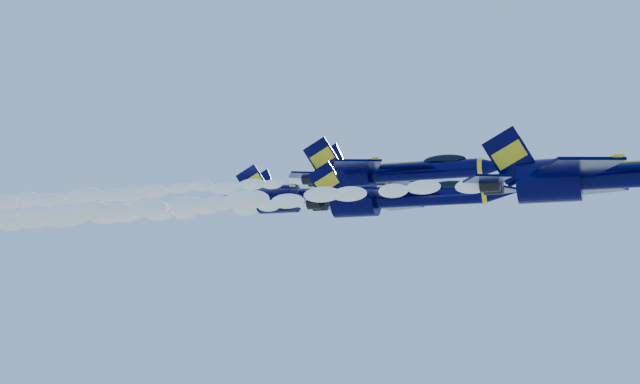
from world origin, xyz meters
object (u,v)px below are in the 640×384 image
(jet_third, at_px, (391,172))
(jet_second, at_px, (396,198))
(jet_lead, at_px, (610,175))
(jet_fourth, at_px, (313,196))

(jet_third, bearing_deg, jet_second, -72.16)
(jet_lead, distance_m, jet_fourth, 40.99)
(jet_fourth, bearing_deg, jet_lead, -42.20)
(jet_third, height_order, jet_fourth, jet_third)
(jet_second, xyz_separation_m, jet_fourth, (-14.97, 20.60, 3.59))
(jet_second, relative_size, jet_third, 0.83)
(jet_lead, relative_size, jet_second, 1.12)
(jet_second, height_order, jet_fourth, jet_fourth)
(jet_lead, bearing_deg, jet_second, 155.94)
(jet_lead, relative_size, jet_fourth, 0.89)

